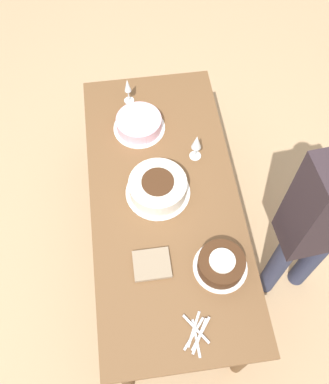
# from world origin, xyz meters

# --- Properties ---
(ground_plane) EXTENTS (12.00, 12.00, 0.00)m
(ground_plane) POSITION_xyz_m (0.00, 0.00, 0.00)
(ground_plane) COLOR tan
(dining_table) EXTENTS (1.77, 0.80, 0.76)m
(dining_table) POSITION_xyz_m (0.00, 0.00, 0.65)
(dining_table) COLOR brown
(dining_table) RESTS_ON ground_plane
(cake_center_white) EXTENTS (0.35, 0.35, 0.12)m
(cake_center_white) POSITION_xyz_m (0.03, 0.03, 0.82)
(cake_center_white) COLOR white
(cake_center_white) RESTS_ON dining_table
(cake_front_chocolate) EXTENTS (0.27, 0.27, 0.10)m
(cake_front_chocolate) POSITION_xyz_m (-0.43, -0.22, 0.81)
(cake_front_chocolate) COLOR white
(cake_front_chocolate) RESTS_ON dining_table
(cake_back_decorated) EXTENTS (0.30, 0.30, 0.08)m
(cake_back_decorated) POSITION_xyz_m (0.48, 0.09, 0.80)
(cake_back_decorated) COLOR white
(cake_back_decorated) RESTS_ON dining_table
(wine_glass_near) EXTENTS (0.06, 0.06, 0.18)m
(wine_glass_near) POSITION_xyz_m (0.70, 0.12, 0.88)
(wine_glass_near) COLOR silver
(wine_glass_near) RESTS_ON dining_table
(wine_glass_far) EXTENTS (0.07, 0.07, 0.18)m
(wine_glass_far) POSITION_xyz_m (0.24, -0.21, 0.89)
(wine_glass_far) COLOR silver
(wine_glass_far) RESTS_ON dining_table
(fork_pile) EXTENTS (0.20, 0.15, 0.02)m
(fork_pile) POSITION_xyz_m (-0.73, -0.05, 0.77)
(fork_pile) COLOR silver
(fork_pile) RESTS_ON dining_table
(napkin_stack) EXTENTS (0.16, 0.18, 0.02)m
(napkin_stack) POSITION_xyz_m (-0.37, 0.11, 0.77)
(napkin_stack) COLOR gray
(napkin_stack) RESTS_ON dining_table
(person_cutting) EXTENTS (0.25, 0.42, 1.59)m
(person_cutting) POSITION_xyz_m (-0.33, -0.74, 0.96)
(person_cutting) COLOR #2D334C
(person_cutting) RESTS_ON ground_plane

